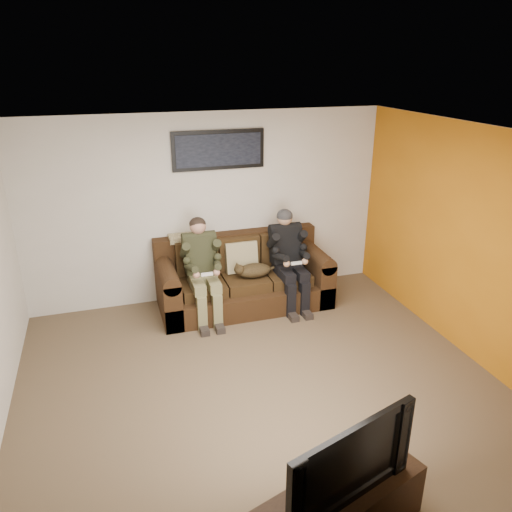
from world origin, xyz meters
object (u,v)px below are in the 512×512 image
object	(u,v)px
person_right	(288,253)
cat	(253,270)
framed_poster	(219,150)
sofa	(242,279)
television	(341,456)
person_left	(202,264)

from	to	relation	value
person_right	cat	distance (m)	0.54
framed_poster	sofa	bearing A→B (deg)	-62.42
person_right	framed_poster	bearing A→B (deg)	144.16
cat	sofa	bearing A→B (deg)	114.64
sofa	person_right	size ratio (longest dim) A/B	1.75
television	cat	bearing A→B (deg)	64.48
person_left	television	distance (m)	3.59
person_left	television	xyz separation A→B (m)	(0.21, -3.59, 0.00)
sofa	framed_poster	xyz separation A→B (m)	(-0.20, 0.38, 1.74)
cat	television	distance (m)	3.62
sofa	person_left	size ratio (longest dim) A/B	1.76
person_right	television	size ratio (longest dim) A/B	1.21
television	sofa	bearing A→B (deg)	66.27
person_left	framed_poster	world-z (taller)	framed_poster
sofa	person_left	world-z (taller)	person_left
person_right	cat	size ratio (longest dim) A/B	2.02
cat	framed_poster	world-z (taller)	framed_poster
person_left	cat	xyz separation A→B (m)	(0.69, -0.01, -0.18)
person_right	cat	bearing A→B (deg)	-179.24
person_left	sofa	bearing A→B (deg)	18.03
sofa	cat	distance (m)	0.30
person_right	cat	xyz separation A→B (m)	(-0.51, -0.01, -0.19)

